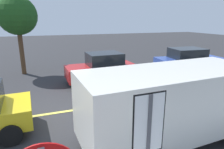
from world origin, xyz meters
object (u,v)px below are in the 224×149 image
Objects in this scene: speed_limit_sign at (148,139)px; car_blue_mid_road at (189,60)px; car_red_approaching at (102,68)px; tree_left_verge at (17,16)px; white_van at (171,101)px.

car_blue_mid_road is (8.09, 8.51, -0.94)m from speed_limit_sign.
tree_left_verge is at bearing 140.83° from car_red_approaching.
speed_limit_sign is 0.64× the size of car_red_approaching.
speed_limit_sign is 0.54× the size of car_blue_mid_road.
tree_left_verge is at bearing 102.41° from speed_limit_sign.
white_van is 1.07× the size of tree_left_verge.
white_van is 8.91m from car_blue_mid_road.
white_van is 1.14× the size of car_blue_mid_road.
tree_left_verge is at bearing 115.11° from white_van.
white_van is 10.98m from tree_left_verge.
car_blue_mid_road is 0.94× the size of tree_left_verge.
tree_left_verge is at bearing 163.09° from car_blue_mid_road.
white_van is at bearing -88.31° from car_red_approaching.
car_blue_mid_road is 11.52m from tree_left_verge.
speed_limit_sign is at bearing -77.59° from tree_left_verge.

